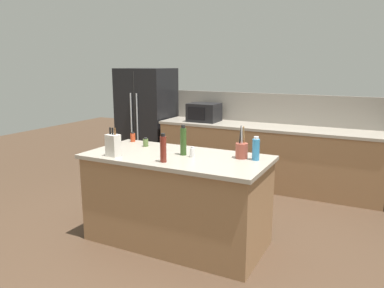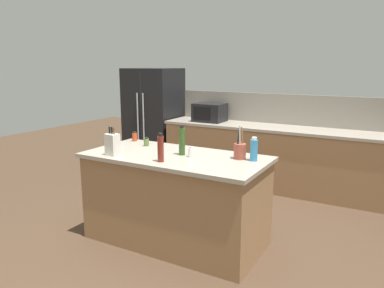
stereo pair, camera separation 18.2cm
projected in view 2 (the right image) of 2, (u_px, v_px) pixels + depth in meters
name	position (u px, v px, depth m)	size (l,w,h in m)	color
ground_plane	(176.00, 240.00, 4.00)	(14.00, 14.00, 0.00)	#473323
back_counter_run	(270.00, 157.00, 5.63)	(3.36, 0.66, 0.94)	#936B47
wall_backsplash	(278.00, 109.00, 5.75)	(3.32, 0.03, 0.46)	gray
kitchen_island	(175.00, 199.00, 3.90)	(1.88, 0.91, 0.94)	#936B47
refrigerator	(154.00, 119.00, 6.63)	(0.88, 0.75, 1.77)	black
microwave	(210.00, 112.00, 5.99)	(0.48, 0.39, 0.29)	black
knife_block	(112.00, 144.00, 3.78)	(0.14, 0.11, 0.29)	beige
utensil_crock	(240.00, 151.00, 3.64)	(0.12, 0.12, 0.32)	brown
spice_jar_paprika	(135.00, 137.00, 4.49)	(0.06, 0.06, 0.11)	#B73D1E
spice_jar_oregano	(146.00, 142.00, 4.22)	(0.06, 0.06, 0.10)	#567038
olive_oil_bottle	(182.00, 141.00, 3.78)	(0.06, 0.06, 0.31)	#2D4C1E
salt_shaker	(190.00, 152.00, 3.72)	(0.05, 0.05, 0.11)	silver
vinegar_bottle	(161.00, 148.00, 3.52)	(0.06, 0.06, 0.28)	maroon
dish_soap_bottle	(254.00, 150.00, 3.56)	(0.07, 0.07, 0.23)	#3384BC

